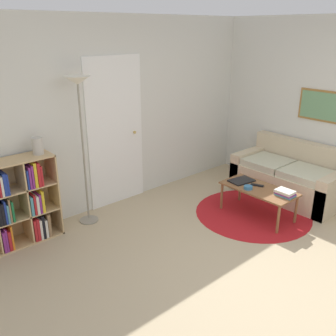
{
  "coord_description": "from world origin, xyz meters",
  "views": [
    {
      "loc": [
        -2.87,
        -1.72,
        2.42
      ],
      "look_at": [
        -0.11,
        1.41,
        0.85
      ],
      "focal_mm": 40.0,
      "sensor_mm": 36.0,
      "label": 1
    }
  ],
  "objects_px": {
    "bowl": "(248,187)",
    "couch": "(290,178)",
    "vase_on_shelf": "(38,146)",
    "coffee_table": "(259,191)",
    "bookshelf": "(6,207)",
    "laptop": "(241,181)",
    "floor_lamp": "(79,100)"
  },
  "relations": [
    {
      "from": "bowl",
      "to": "couch",
      "type": "bearing_deg",
      "value": 0.27
    },
    {
      "from": "couch",
      "to": "vase_on_shelf",
      "type": "bearing_deg",
      "value": 157.08
    },
    {
      "from": "couch",
      "to": "coffee_table",
      "type": "xyz_separation_m",
      "value": [
        -0.92,
        -0.08,
        0.08
      ]
    },
    {
      "from": "bookshelf",
      "to": "laptop",
      "type": "distance_m",
      "value": 3.05
    },
    {
      "from": "coffee_table",
      "to": "bookshelf",
      "type": "bearing_deg",
      "value": 152.54
    },
    {
      "from": "couch",
      "to": "laptop",
      "type": "distance_m",
      "value": 0.95
    },
    {
      "from": "coffee_table",
      "to": "bowl",
      "type": "relative_size",
      "value": 8.56
    },
    {
      "from": "couch",
      "to": "laptop",
      "type": "relative_size",
      "value": 4.36
    },
    {
      "from": "bookshelf",
      "to": "laptop",
      "type": "relative_size",
      "value": 3.08
    },
    {
      "from": "bookshelf",
      "to": "vase_on_shelf",
      "type": "distance_m",
      "value": 0.78
    },
    {
      "from": "floor_lamp",
      "to": "bowl",
      "type": "height_order",
      "value": "floor_lamp"
    },
    {
      "from": "couch",
      "to": "coffee_table",
      "type": "distance_m",
      "value": 0.93
    },
    {
      "from": "floor_lamp",
      "to": "couch",
      "type": "relative_size",
      "value": 1.19
    },
    {
      "from": "vase_on_shelf",
      "to": "laptop",
      "type": "bearing_deg",
      "value": -26.23
    },
    {
      "from": "couch",
      "to": "bowl",
      "type": "bearing_deg",
      "value": -179.73
    },
    {
      "from": "bookshelf",
      "to": "laptop",
      "type": "bearing_deg",
      "value": -22.37
    },
    {
      "from": "laptop",
      "to": "bowl",
      "type": "height_order",
      "value": "bowl"
    },
    {
      "from": "floor_lamp",
      "to": "bowl",
      "type": "bearing_deg",
      "value": -38.23
    },
    {
      "from": "couch",
      "to": "laptop",
      "type": "height_order",
      "value": "couch"
    },
    {
      "from": "coffee_table",
      "to": "couch",
      "type": "bearing_deg",
      "value": 4.87
    },
    {
      "from": "coffee_table",
      "to": "laptop",
      "type": "height_order",
      "value": "laptop"
    },
    {
      "from": "bookshelf",
      "to": "vase_on_shelf",
      "type": "relative_size",
      "value": 5.61
    },
    {
      "from": "floor_lamp",
      "to": "coffee_table",
      "type": "bearing_deg",
      "value": -37.56
    },
    {
      "from": "floor_lamp",
      "to": "bowl",
      "type": "relative_size",
      "value": 16.24
    },
    {
      "from": "couch",
      "to": "vase_on_shelf",
      "type": "relative_size",
      "value": 7.94
    },
    {
      "from": "bowl",
      "to": "vase_on_shelf",
      "type": "height_order",
      "value": "vase_on_shelf"
    },
    {
      "from": "floor_lamp",
      "to": "vase_on_shelf",
      "type": "relative_size",
      "value": 9.46
    },
    {
      "from": "bookshelf",
      "to": "couch",
      "type": "height_order",
      "value": "bookshelf"
    },
    {
      "from": "floor_lamp",
      "to": "couch",
      "type": "bearing_deg",
      "value": -25.65
    },
    {
      "from": "coffee_table",
      "to": "vase_on_shelf",
      "type": "height_order",
      "value": "vase_on_shelf"
    },
    {
      "from": "floor_lamp",
      "to": "laptop",
      "type": "xyz_separation_m",
      "value": [
        1.82,
        -1.09,
        -1.2
      ]
    },
    {
      "from": "bookshelf",
      "to": "couch",
      "type": "bearing_deg",
      "value": -20.3
    }
  ]
}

